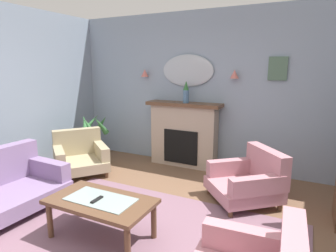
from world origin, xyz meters
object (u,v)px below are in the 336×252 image
object	(u,v)px
mantel_vase_left	(186,92)
wall_sconce_left	(145,73)
fireplace	(184,135)
armchair_in_corner	(80,155)
potted_plant_tall_palm	(94,139)
framed_picture	(278,69)
tv_remote	(97,200)
wall_sconce_right	(235,74)
wall_mirror	(188,71)
coffee_table	(101,204)
armchair_by_coffee_table	(250,179)

from	to	relation	value
mantel_vase_left	wall_sconce_left	bearing A→B (deg)	172.41
fireplace	armchair_in_corner	xyz separation A→B (m)	(-1.43, -1.12, -0.27)
wall_sconce_left	armchair_in_corner	world-z (taller)	wall_sconce_left
potted_plant_tall_palm	framed_picture	bearing A→B (deg)	12.43
fireplace	potted_plant_tall_palm	world-z (taller)	fireplace
mantel_vase_left	tv_remote	xyz separation A→B (m)	(0.09, -2.51, -0.89)
armchair_in_corner	wall_sconce_left	bearing A→B (deg)	64.33
framed_picture	potted_plant_tall_palm	bearing A→B (deg)	-167.57
fireplace	wall_sconce_left	distance (m)	1.38
fireplace	wall_sconce_left	xyz separation A→B (m)	(-0.85, 0.09, 1.09)
wall_sconce_left	wall_sconce_right	xyz separation A→B (m)	(1.70, 0.00, 0.00)
wall_mirror	coffee_table	distance (m)	2.95
wall_sconce_left	armchair_by_coffee_table	xyz separation A→B (m)	(2.21, -1.01, -1.35)
wall_mirror	coffee_table	world-z (taller)	wall_mirror
tv_remote	wall_mirror	bearing A→B (deg)	93.06
mantel_vase_left	wall_sconce_right	distance (m)	0.87
wall_mirror	potted_plant_tall_palm	world-z (taller)	wall_mirror
armchair_by_coffee_table	wall_mirror	bearing A→B (deg)	142.05
fireplace	wall_sconce_left	size ratio (longest dim) A/B	9.71
wall_mirror	potted_plant_tall_palm	xyz separation A→B (m)	(-1.61, -0.68, -1.27)
wall_mirror	armchair_by_coffee_table	world-z (taller)	wall_mirror
wall_sconce_right	framed_picture	size ratio (longest dim) A/B	0.39
wall_sconce_right	armchair_by_coffee_table	size ratio (longest dim) A/B	0.12
fireplace	framed_picture	world-z (taller)	framed_picture
wall_sconce_left	coffee_table	distance (m)	3.05
tv_remote	armchair_in_corner	xyz separation A→B (m)	(-1.57, 1.42, -0.15)
fireplace	mantel_vase_left	xyz separation A→B (m)	(0.05, -0.03, 0.78)
mantel_vase_left	coffee_table	world-z (taller)	mantel_vase_left
framed_picture	fireplace	bearing A→B (deg)	-174.23
wall_mirror	potted_plant_tall_palm	size ratio (longest dim) A/B	1.05
wall_sconce_left	armchair_in_corner	distance (m)	1.91
fireplace	wall_mirror	world-z (taller)	wall_mirror
mantel_vase_left	wall_sconce_right	size ratio (longest dim) A/B	2.72
fireplace	mantel_vase_left	size ratio (longest dim) A/B	3.57
wall_sconce_right	coffee_table	bearing A→B (deg)	-105.05
coffee_table	armchair_by_coffee_table	size ratio (longest dim) A/B	0.96
wall_mirror	armchair_in_corner	size ratio (longest dim) A/B	0.84
potted_plant_tall_palm	wall_sconce_right	bearing A→B (deg)	14.26
fireplace	armchair_in_corner	size ratio (longest dim) A/B	1.19
coffee_table	armchair_by_coffee_table	xyz separation A→B (m)	(1.21, 1.57, -0.08)
wall_sconce_left	armchair_by_coffee_table	bearing A→B (deg)	-24.60
armchair_by_coffee_table	potted_plant_tall_palm	bearing A→B (deg)	172.56
wall_sconce_left	armchair_in_corner	size ratio (longest dim) A/B	0.12
fireplace	tv_remote	world-z (taller)	fireplace
armchair_by_coffee_table	armchair_in_corner	distance (m)	2.80
wall_sconce_left	fireplace	bearing A→B (deg)	-6.16
wall_mirror	mantel_vase_left	bearing A→B (deg)	-73.61
coffee_table	armchair_in_corner	distance (m)	2.10
wall_mirror	wall_sconce_left	xyz separation A→B (m)	(-0.85, -0.05, -0.05)
wall_sconce_left	coffee_table	xyz separation A→B (m)	(1.01, -2.58, -1.28)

